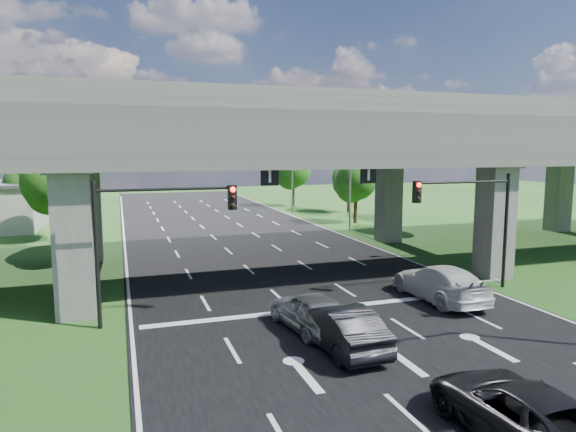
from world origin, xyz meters
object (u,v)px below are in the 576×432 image
signal_left (152,224)px  car_silver (311,311)px  car_trailing (521,412)px  car_white (440,283)px  streetlight_beyond (289,161)px  car_dark (340,327)px  signal_right (472,210)px  streetlight_far (346,165)px

signal_left → car_silver: (5.84, -2.94, -3.36)m
car_silver → car_trailing: (2.17, -8.95, -0.05)m
signal_left → car_trailing: 14.73m
car_white → car_trailing: bearing=64.2°
signal_left → streetlight_beyond: (17.92, 36.06, 1.66)m
car_silver → car_trailing: bearing=96.0°
car_dark → car_silver: bearing=-83.2°
signal_right → car_dark: 11.21m
signal_right → streetlight_beyond: streetlight_beyond is taller
streetlight_far → streetlight_beyond: (0.00, 16.00, 0.00)m
car_dark → streetlight_far: bearing=-117.8°
signal_right → car_trailing: bearing=-122.7°
signal_left → streetlight_far: 26.95m
signal_left → car_dark: 8.64m
streetlight_beyond → car_trailing: 49.22m
streetlight_far → car_dark: 28.12m
signal_right → car_trailing: signal_right is taller
car_dark → signal_right: bearing=-154.8°
signal_left → car_dark: bearing=-39.0°
car_dark → car_white: 8.12m
streetlight_far → car_silver: streetlight_far is taller
signal_right → streetlight_far: size_ratio=0.60×
car_silver → car_dark: size_ratio=0.95×
signal_right → car_silver: size_ratio=1.29×
car_dark → car_white: (7.03, 4.07, 0.03)m
streetlight_far → car_trailing: size_ratio=1.87×
signal_right → car_white: size_ratio=1.04×
car_trailing → car_white: bearing=-116.1°
car_silver → streetlight_far: bearing=-125.4°
signal_left → streetlight_far: streetlight_far is taller
signal_right → car_silver: bearing=-163.3°
streetlight_far → car_trailing: streetlight_far is taller
streetlight_beyond → car_dark: bearing=-105.9°
car_silver → car_white: car_white is taller
signal_left → streetlight_beyond: size_ratio=0.60×
streetlight_far → signal_left: bearing=-131.8°
streetlight_far → streetlight_beyond: same height
signal_right → car_white: 4.21m
signal_right → streetlight_beyond: (2.27, 36.06, 1.66)m
streetlight_far → car_trailing: 33.83m
car_white → car_trailing: car_white is taller
car_silver → signal_right: bearing=-171.0°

